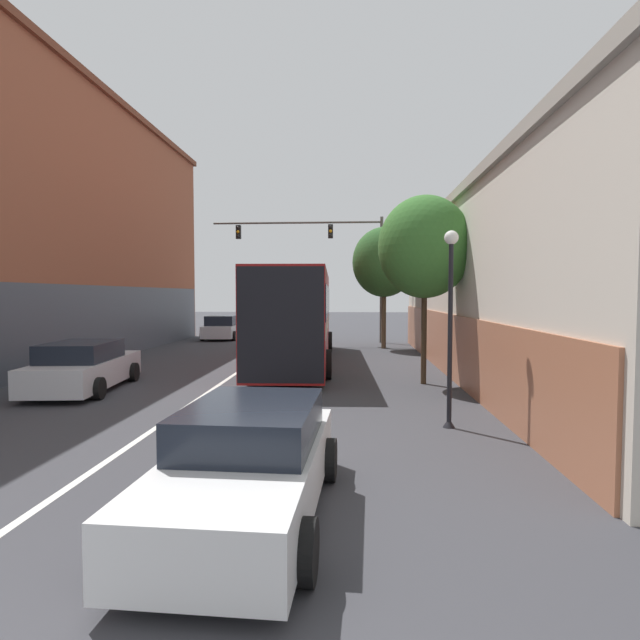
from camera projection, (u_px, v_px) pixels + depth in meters
lane_center_line at (235, 374)px, 17.62m from camera, size 0.14×44.20×0.01m
building_right_storefront at (544, 284)px, 17.38m from camera, size 7.02×23.73×6.16m
bus at (297, 313)px, 20.50m from camera, size 3.22×13.00×3.68m
hatchback_foreground at (249, 463)px, 6.31m from camera, size 2.15×4.43×1.40m
parked_car_left_near at (222, 328)px, 31.68m from camera, size 2.33×4.26×1.50m
parked_car_left_mid at (84, 367)px, 14.66m from camera, size 2.47×4.75×1.44m
traffic_signal_gantry at (332, 251)px, 29.21m from camera, size 10.02×0.36×7.35m
street_lamp at (450, 319)px, 10.45m from camera, size 0.29×0.29×4.15m
street_tree_near at (425, 247)px, 15.53m from camera, size 2.91×2.62×5.90m
street_tree_far at (384, 262)px, 25.96m from camera, size 3.31×2.98×6.33m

